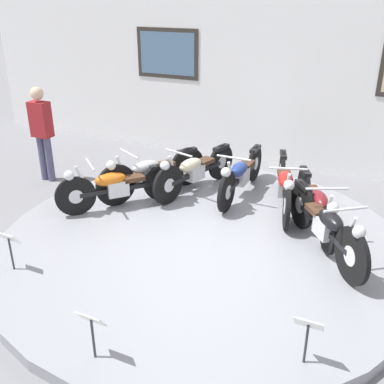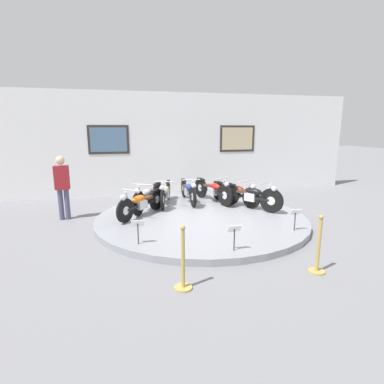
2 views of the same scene
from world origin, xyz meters
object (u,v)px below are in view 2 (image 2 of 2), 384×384
at_px(motorcycle_orange, 141,202).
at_px(stanchion_post_left_of_entry, 183,268).
at_px(motorcycle_cream, 165,192).
at_px(motorcycle_maroon, 235,192).
at_px(motorcycle_blue, 188,190).
at_px(stanchion_post_right_of_entry, 318,253).
at_px(info_placard_front_left, 138,226).
at_px(info_placard_front_centre, 234,232).
at_px(visitor_standing, 62,184).
at_px(info_placard_front_right, 295,215).
at_px(motorcycle_red, 213,190).
at_px(motorcycle_black, 251,195).
at_px(motorcycle_silver, 148,196).

xyz_separation_m(motorcycle_orange, stanchion_post_left_of_entry, (0.39, -3.60, -0.17)).
distance_m(motorcycle_cream, motorcycle_maroon, 2.11).
xyz_separation_m(motorcycle_blue, stanchion_post_right_of_entry, (1.17, -4.82, -0.18)).
distance_m(motorcycle_cream, info_placard_front_left, 3.19).
distance_m(motorcycle_maroon, info_placard_front_centre, 3.58).
distance_m(info_placard_front_centre, stanchion_post_right_of_entry, 1.47).
xyz_separation_m(visitor_standing, stanchion_post_left_of_entry, (2.39, -4.27, -0.63)).
xyz_separation_m(motorcycle_cream, info_placard_front_right, (2.50, -3.03, -0.01)).
xyz_separation_m(motorcycle_red, info_placard_front_centre, (-0.75, -3.78, -0.03)).
bearing_deg(info_placard_front_centre, motorcycle_cream, 101.25).
height_order(visitor_standing, stanchion_post_left_of_entry, visitor_standing).
bearing_deg(info_placard_front_right, visitor_standing, 153.58).
relative_size(motorcycle_cream, stanchion_post_left_of_entry, 1.87).
distance_m(motorcycle_red, info_placard_front_left, 3.93).
height_order(motorcycle_cream, info_placard_front_left, motorcycle_cream).
height_order(motorcycle_orange, visitor_standing, visitor_standing).
distance_m(motorcycle_cream, motorcycle_blue, 0.77).
bearing_deg(stanchion_post_right_of_entry, motorcycle_maroon, 88.02).
height_order(info_placard_front_right, stanchion_post_right_of_entry, stanchion_post_right_of_entry).
distance_m(motorcycle_orange, visitor_standing, 2.16).
height_order(info_placard_front_centre, info_placard_front_right, same).
bearing_deg(motorcycle_orange, info_placard_front_centre, -60.23).
xyz_separation_m(motorcycle_blue, motorcycle_maroon, (1.31, -0.61, -0.00)).
height_order(motorcycle_maroon, stanchion_post_left_of_entry, stanchion_post_left_of_entry).
relative_size(motorcycle_black, visitor_standing, 0.96).
bearing_deg(motorcycle_maroon, motorcycle_blue, 155.24).
distance_m(motorcycle_cream, motorcycle_red, 1.50).
bearing_deg(motorcycle_black, info_placard_front_right, -84.30).
height_order(motorcycle_red, info_placard_front_right, motorcycle_red).
distance_m(motorcycle_maroon, visitor_standing, 4.90).
bearing_deg(motorcycle_red, motorcycle_silver, -167.88).
height_order(motorcycle_maroon, visitor_standing, visitor_standing).
bearing_deg(stanchion_post_right_of_entry, info_placard_front_centre, 142.94).
bearing_deg(motorcycle_orange, motorcycle_silver, 68.69).
distance_m(motorcycle_silver, motorcycle_red, 2.11).
bearing_deg(motorcycle_silver, stanchion_post_left_of_entry, -88.02).
xyz_separation_m(info_placard_front_left, info_placard_front_centre, (1.75, -0.75, 0.00)).
height_order(motorcycle_orange, motorcycle_maroon, motorcycle_maroon).
bearing_deg(stanchion_post_left_of_entry, motorcycle_red, 67.61).
relative_size(motorcycle_black, stanchion_post_right_of_entry, 1.61).
xyz_separation_m(motorcycle_cream, stanchion_post_left_of_entry, (-0.42, -4.66, -0.18)).
xyz_separation_m(motorcycle_silver, motorcycle_black, (2.87, -0.62, 0.00)).
xyz_separation_m(motorcycle_silver, info_placard_front_right, (3.06, -2.59, -0.03)).
bearing_deg(motorcycle_maroon, motorcycle_cream, 167.84).
bearing_deg(motorcycle_silver, motorcycle_blue, 24.61).
xyz_separation_m(motorcycle_orange, info_placard_front_right, (3.30, -1.97, -0.00)).
bearing_deg(motorcycle_maroon, motorcycle_silver, 179.92).
relative_size(motorcycle_orange, motorcycle_maroon, 0.84).
height_order(info_placard_front_right, stanchion_post_left_of_entry, stanchion_post_left_of_entry).
bearing_deg(info_placard_front_centre, motorcycle_black, 60.33).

